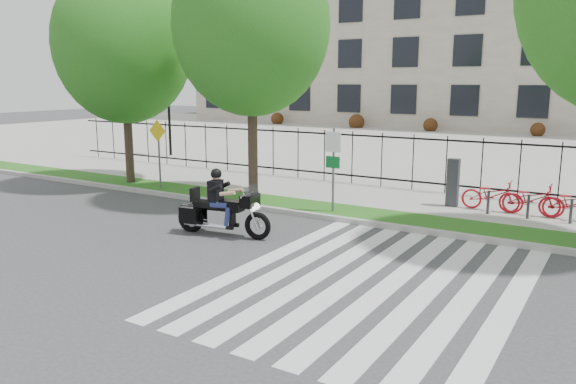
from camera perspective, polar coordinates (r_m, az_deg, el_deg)
The scene contains 14 objects.
ground at distance 14.17m, azimuth -9.71°, elevation -5.39°, with size 120.00×120.00×0.00m, color #38383B.
curb at distance 17.33m, azimuth -0.75°, elevation -1.91°, with size 60.00×0.20×0.15m, color #A2A199.
grass_verge at distance 18.03m, azimuth 0.69°, elevation -1.39°, with size 60.00×1.50×0.15m, color #235B16.
sidewalk at distance 20.17m, azimuth 4.35°, elevation -0.07°, with size 60.00×3.50×0.15m, color #9E9B94.
plaza at distance 36.51m, azimuth 17.16°, elevation 4.50°, with size 80.00×34.00×0.10m, color #9E9B94.
crosswalk_stripes at distance 11.70m, azimuth 8.60°, elevation -8.95°, with size 5.70×8.00×0.01m, color silver, non-canonical shape.
iron_fence at distance 21.55m, azimuth 6.54°, elevation 3.52°, with size 30.00×0.06×2.00m, color black, non-canonical shape.
office_building at distance 56.12m, azimuth 23.19°, elevation 16.45°, with size 60.00×21.90×20.15m.
lamp_post_left at distance 30.56m, azimuth -12.06°, elevation 9.47°, with size 1.06×0.70×4.25m.
street_tree_0 at distance 22.41m, azimuth -16.39°, elevation 14.21°, with size 5.13×5.13×8.16m.
street_tree_1 at distance 18.57m, azimuth -3.75°, elevation 16.54°, with size 5.02×5.02×8.49m.
sign_pole_regulatory at distance 16.68m, azimuth 4.61°, elevation 3.35°, with size 0.50×0.09×2.50m.
sign_pole_warning at distance 20.85m, azimuth -13.03°, elevation 4.68°, with size 0.78×0.09×2.49m.
motorcycle_rider at distance 14.82m, azimuth -6.71°, elevation -1.72°, with size 2.77×0.98×2.14m.
Camera 1 is at (9.05, -10.14, 4.02)m, focal length 35.00 mm.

